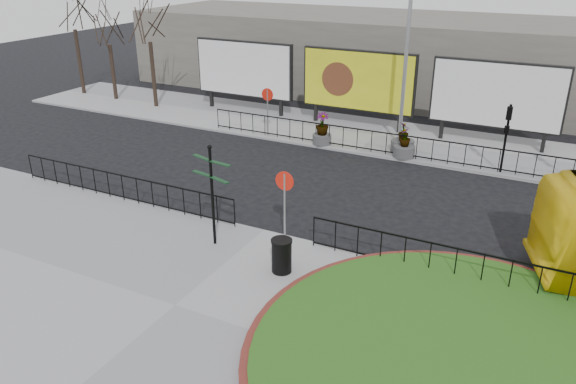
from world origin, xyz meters
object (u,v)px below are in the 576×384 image
Objects in this scene: fingerpost_sign at (212,186)px; planter_c at (404,147)px; billboard_mid at (358,81)px; planter_b at (403,143)px; litter_bin at (282,255)px; planter_a at (322,132)px; lamp_post at (407,48)px.

fingerpost_sign reaches higher than planter_c.
billboard_mid is 4.27× the size of planter_b.
litter_bin is 12.12m from planter_a.
planter_c is (3.18, 10.98, -1.59)m from fingerpost_sign.
litter_bin is at bearing -90.73° from planter_b.
planter_a is 3.95m from planter_b.
planter_c is at bearing 87.93° from litter_bin.
planter_b is (0.16, 12.16, -0.08)m from litter_bin.
planter_b reaches higher than litter_bin.
billboard_mid is 3.93× the size of planter_a.
planter_a is 4.16m from planter_c.
fingerpost_sign is 11.54m from planter_c.
planter_a is (-3.73, 11.53, 0.09)m from litter_bin.
planter_b is 0.68m from planter_c.
planter_b is (3.89, 0.63, -0.17)m from planter_a.
fingerpost_sign is 3.21× the size of litter_bin.
fingerpost_sign is 3.20m from litter_bin.
litter_bin is 11.54m from planter_c.
litter_bin is at bearing -92.07° from planter_c.
lamp_post is 6.57× the size of planter_c.
litter_bin is 0.67× the size of planter_a.
litter_bin is at bearing -77.74° from billboard_mid.
lamp_post reaches higher than litter_bin.
planter_c is at bearing -66.59° from lamp_post.
fingerpost_sign is at bearing 168.71° from litter_bin.
fingerpost_sign is 11.11m from planter_a.
billboard_mid is 14.57m from fingerpost_sign.
lamp_post is at bearing 24.82° from planter_a.
fingerpost_sign is 2.35× the size of planter_b.
billboard_mid is at bearing 146.75° from lamp_post.
billboard_mid is 5.83× the size of litter_bin.
lamp_post is at bearing 113.98° from planter_b.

